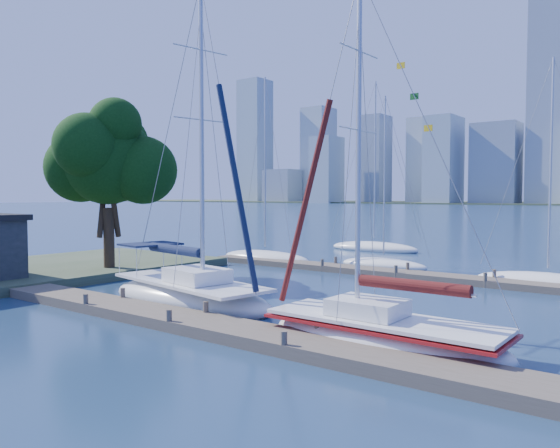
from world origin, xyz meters
The scene contains 11 objects.
ground centered at (0.00, 0.00, 0.00)m, with size 700.00×700.00×0.00m, color #162A48.
near_dock centered at (0.00, 0.00, 0.20)m, with size 26.00×2.00×0.40m, color brown.
far_dock centered at (2.00, 16.00, 0.18)m, with size 30.00×1.80×0.36m, color brown.
shore centered at (-17.00, 3.00, 0.25)m, with size 12.00×22.00×0.50m, color #38472D.
tree centered at (-13.10, 6.00, 7.02)m, with size 7.56×6.91×10.32m.
sailboat_navy centered at (-2.94, 2.82, 1.05)m, with size 9.49×4.56×14.15m.
sailboat_maroon centered at (6.84, 1.82, 0.96)m, with size 8.08×2.75×12.25m.
bg_boat_0 centered at (-10.26, 17.28, 0.27)m, with size 7.86×5.13×13.60m.
bg_boat_1 centered at (-1.75, 19.17, 0.23)m, with size 6.30×2.81×11.56m.
bg_boat_3 centered at (8.50, 17.62, 0.25)m, with size 7.54×3.08×12.22m.
bg_boat_6 centered at (-7.44, 28.85, 0.29)m, with size 8.43×3.78×14.88m.
Camera 1 is at (14.44, -13.55, 4.78)m, focal length 35.00 mm.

